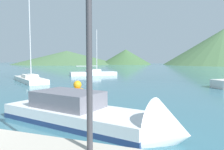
% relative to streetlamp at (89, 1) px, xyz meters
% --- Properties ---
extents(streetlamp, '(0.33, 0.33, 4.59)m').
position_rel_streetlamp_xyz_m(streetlamp, '(0.00, 0.00, 0.00)').
color(streetlamp, '#38383D').
rests_on(streetlamp, dock).
extents(motorboat_near, '(7.98, 3.71, 2.07)m').
position_rel_streetlamp_xyz_m(motorboat_near, '(-1.48, 3.55, -3.33)').
color(motorboat_near, white).
rests_on(motorboat_near, ground_plane).
extents(sailboat_inner, '(6.90, 5.95, 7.08)m').
position_rel_streetlamp_xyz_m(sailboat_inner, '(-12.40, 26.93, -3.32)').
color(sailboat_inner, silver).
rests_on(sailboat_inner, ground_plane).
extents(sailboat_outer, '(7.51, 6.20, 9.03)m').
position_rel_streetlamp_xyz_m(sailboat_outer, '(-15.20, 15.94, -3.33)').
color(sailboat_outer, white).
rests_on(sailboat_outer, ground_plane).
extents(buoy_marker, '(0.86, 0.86, 0.98)m').
position_rel_streetlamp_xyz_m(buoy_marker, '(-5.90, 10.11, -3.29)').
color(buoy_marker, orange).
rests_on(buoy_marker, ground_plane).
extents(hill_west, '(52.00, 52.00, 6.56)m').
position_rel_streetlamp_xyz_m(hill_west, '(-56.42, 90.47, -0.41)').
color(hill_west, '#476B42').
rests_on(hill_west, ground_plane).
extents(hill_central, '(24.09, 24.09, 7.01)m').
position_rel_streetlamp_xyz_m(hill_central, '(-27.36, 95.43, -0.19)').
color(hill_central, '#3D6038').
rests_on(hill_central, ground_plane).
extents(hill_east, '(50.96, 50.96, 15.60)m').
position_rel_streetlamp_xyz_m(hill_east, '(14.97, 101.53, 4.11)').
color(hill_east, '#476B42').
rests_on(hill_east, ground_plane).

